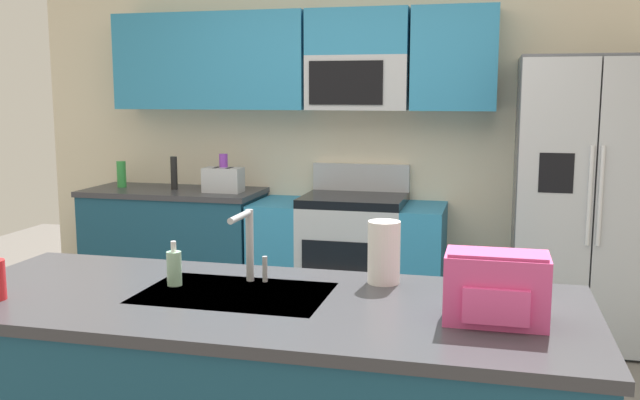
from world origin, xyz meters
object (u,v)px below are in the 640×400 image
refrigerator (586,202)px  paper_towel_roll (384,252)px  pepper_mill (174,173)px  soap_dispenser (174,268)px  sink_faucet (249,240)px  toaster (223,180)px  backpack (496,286)px  range_oven (348,258)px  bottle_green (121,174)px  bottle_purple (224,173)px

refrigerator → paper_towel_roll: bearing=-114.6°
pepper_mill → soap_dispenser: pepper_mill is taller
sink_faucet → toaster: bearing=114.0°
backpack → toaster: bearing=127.2°
range_oven → bottle_green: 1.88m
bottle_purple → soap_dispenser: (0.77, -2.44, -0.07)m
range_oven → refrigerator: refrigerator is taller
refrigerator → toaster: size_ratio=6.61×
range_oven → bottle_green: size_ratio=6.77×
bottle_green → sink_faucet: size_ratio=0.71×
sink_faucet → soap_dispenser: size_ratio=1.66×
toaster → bottle_green: 0.87m
range_oven → backpack: backpack is taller
bottle_green → range_oven: bearing=-0.6°
range_oven → pepper_mill: size_ratio=5.48×
refrigerator → pepper_mill: 2.93m
bottle_green → sink_faucet: sink_faucet is taller
refrigerator → toaster: 2.51m
range_oven → backpack: (1.01, -2.60, 0.57)m
range_oven → backpack: bearing=-68.8°
pepper_mill → bottle_purple: (0.40, -0.01, 0.01)m
bottle_green → backpack: 3.84m
range_oven → bottle_purple: (-0.94, -0.01, 0.60)m
bottle_purple → soap_dispenser: bottle_purple is taller
pepper_mill → soap_dispenser: 2.72m
bottle_purple → backpack: bottle_purple is taller
pepper_mill → bottle_purple: bearing=-0.9°
refrigerator → toaster: (-2.51, 0.02, 0.07)m
bottle_purple → pepper_mill: bearing=179.1°
range_oven → pepper_mill: (-1.34, -0.00, 0.58)m
backpack → sink_faucet: bearing=164.7°
paper_towel_roll → bottle_purple: bearing=124.7°
range_oven → refrigerator: 1.65m
refrigerator → paper_towel_roll: refrigerator is taller
pepper_mill → backpack: bearing=-47.9°
sink_faucet → backpack: sink_faucet is taller
range_oven → toaster: bearing=-176.8°
sink_faucet → backpack: (0.92, -0.25, -0.05)m
paper_towel_roll → backpack: (0.42, -0.37, -0.00)m
soap_dispenser → paper_towel_roll: bearing=16.4°
toaster → bottle_purple: 0.07m
range_oven → pepper_mill: 1.46m
bottle_purple → toaster: bearing=-73.5°
toaster → refrigerator: bearing=-0.4°
pepper_mill → bottle_green: 0.45m
bottle_purple → sink_faucet: size_ratio=0.98×
refrigerator → backpack: 2.60m
bottle_green → pepper_mill: bearing=-2.5°
range_oven → soap_dispenser: (-0.17, -2.45, 0.53)m
bottle_green → backpack: backpack is taller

